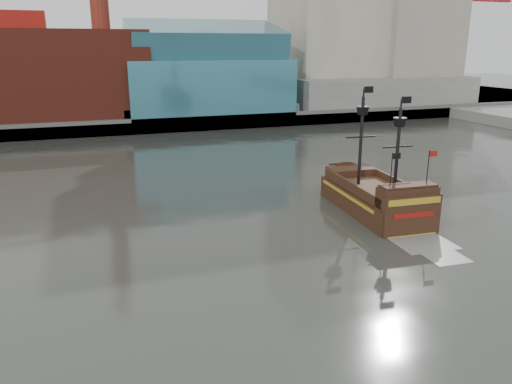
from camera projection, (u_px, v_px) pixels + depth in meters
name	position (u px, v px, depth m)	size (l,w,h in m)	color
ground	(331.00, 302.00, 29.24)	(400.00, 400.00, 0.00)	#282A25
promenade_far	(141.00, 108.00, 112.25)	(220.00, 60.00, 2.00)	slate
seawall	(161.00, 125.00, 85.46)	(220.00, 1.00, 2.60)	#4C4C49
crane_a	(464.00, 26.00, 123.04)	(22.50, 4.00, 32.25)	slate
crane_b	(465.00, 41.00, 136.14)	(19.10, 4.00, 26.25)	slate
pirate_ship	(375.00, 201.00, 44.69)	(5.83, 16.07, 11.83)	black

